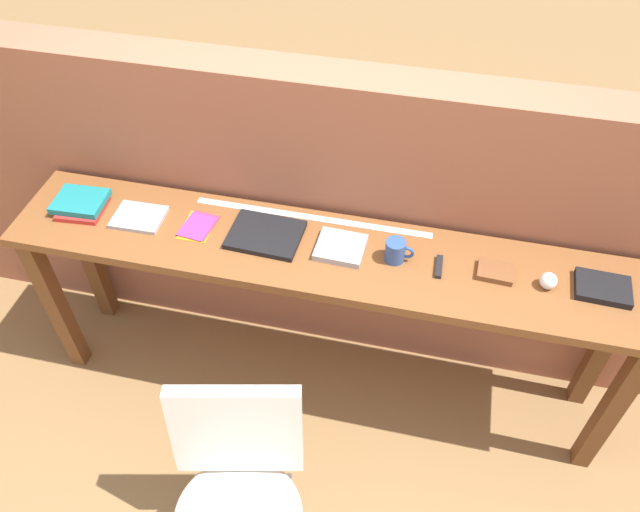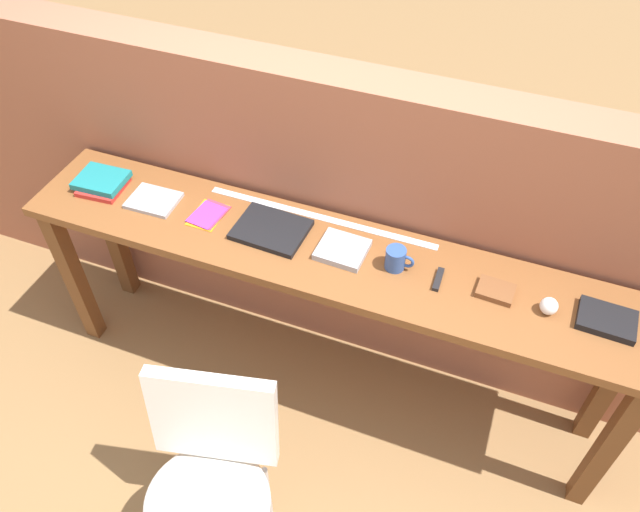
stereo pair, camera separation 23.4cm
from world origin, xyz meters
TOP-DOWN VIEW (x-y plane):
  - ground_plane at (0.00, 0.00)m, footprint 40.00×40.00m
  - brick_wall_back at (0.00, 0.64)m, footprint 6.00×0.20m
  - sideboard at (0.00, 0.30)m, footprint 2.50×0.44m
  - chair_white_moulded at (-0.11, -0.52)m, footprint 0.53×0.54m
  - book_stack_leftmost at (-1.01, 0.32)m, footprint 0.21×0.19m
  - magazine_cycling at (-0.76, 0.31)m, footprint 0.20×0.16m
  - pamphlet_pile_colourful at (-0.51, 0.32)m, footprint 0.13×0.17m
  - book_open_centre at (-0.23, 0.32)m, footprint 0.29×0.23m
  - book_grey_hardcover at (0.07, 0.32)m, footprint 0.19×0.17m
  - mug at (0.28, 0.32)m, footprint 0.11×0.08m
  - multitool_folded at (0.44, 0.31)m, footprint 0.03×0.11m
  - leather_journal_brown at (0.65, 0.32)m, footprint 0.13×0.11m
  - sports_ball_small at (0.83, 0.30)m, footprint 0.06×0.06m
  - book_repair_rightmost at (1.03, 0.32)m, footprint 0.20×0.15m
  - ruler_metal_back_edge at (-0.08, 0.47)m, footprint 0.97×0.03m

SIDE VIEW (x-z plane):
  - ground_plane at x=0.00m, z-range 0.00..0.00m
  - chair_white_moulded at x=-0.11m, z-range 0.08..0.97m
  - brick_wall_back at x=0.00m, z-range 0.00..1.44m
  - sideboard at x=0.00m, z-range 0.30..1.18m
  - ruler_metal_back_edge at x=-0.08m, z-range 0.88..0.88m
  - pamphlet_pile_colourful at x=-0.51m, z-range 0.88..0.89m
  - multitool_folded at x=0.44m, z-range 0.88..0.90m
  - magazine_cycling at x=-0.76m, z-range 0.88..0.90m
  - book_open_centre at x=-0.23m, z-range 0.88..0.90m
  - leather_journal_brown at x=0.65m, z-range 0.88..0.90m
  - book_grey_hardcover at x=0.07m, z-range 0.88..0.91m
  - book_repair_rightmost at x=1.03m, z-range 0.88..0.91m
  - book_stack_leftmost at x=-1.01m, z-range 0.88..0.93m
  - sports_ball_small at x=0.83m, z-range 0.88..0.94m
  - mug at x=0.28m, z-range 0.88..0.97m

